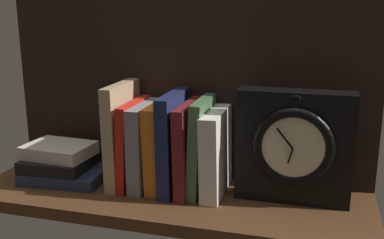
{
  "coord_description": "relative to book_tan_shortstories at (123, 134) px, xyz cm",
  "views": [
    {
      "loc": [
        27.88,
        -82.13,
        37.99
      ],
      "look_at": [
        3.88,
        3.52,
        15.09
      ],
      "focal_mm": 42.67,
      "sensor_mm": 36.0,
      "label": 1
    }
  ],
  "objects": [
    {
      "name": "book_stack_side",
      "position": [
        -14.03,
        -1.85,
        -7.25
      ],
      "size": [
        18.02,
        14.36,
        7.82
      ],
      "color": "#232D4C",
      "rests_on": "ground_plane"
    },
    {
      "name": "back_panel",
      "position": [
        11.45,
        8.51,
        9.75
      ],
      "size": [
        81.13,
        1.2,
        41.19
      ],
      "primitive_type": "cube",
      "color": "black",
      "rests_on": "ground_plane"
    },
    {
      "name": "book_green_romantic",
      "position": [
        17.22,
        0.0,
        -1.18
      ],
      "size": [
        2.99,
        13.64,
        19.41
      ],
      "primitive_type": "cube",
      "rotation": [
        0.0,
        0.04,
        0.0
      ],
      "color": "#476B44",
      "rests_on": "ground_plane"
    },
    {
      "name": "book_maroon_dawkins",
      "position": [
        14.69,
        0.0,
        -1.67
      ],
      "size": [
        2.71,
        15.83,
        18.4
      ],
      "primitive_type": "cube",
      "rotation": [
        0.0,
        -0.02,
        0.0
      ],
      "color": "maroon",
      "rests_on": "ground_plane"
    },
    {
      "name": "book_orange_pandolfini",
      "position": [
        8.55,
        0.0,
        -1.92
      ],
      "size": [
        3.97,
        13.16,
        17.95
      ],
      "primitive_type": "cube",
      "rotation": [
        0.0,
        -0.03,
        0.0
      ],
      "color": "orange",
      "rests_on": "ground_plane"
    },
    {
      "name": "framed_clock",
      "position": [
        35.65,
        -0.08,
        0.28
      ],
      "size": [
        21.97,
        6.72,
        21.97
      ],
      "color": "black",
      "rests_on": "ground_plane"
    },
    {
      "name": "ground_plane",
      "position": [
        11.45,
        -3.52,
        -12.1
      ],
      "size": [
        81.13,
        25.28,
        2.5
      ],
      "primitive_type": "cube",
      "color": "#4C2D19"
    },
    {
      "name": "book_white_catcher",
      "position": [
        20.38,
        0.0,
        -2.31
      ],
      "size": [
        4.0,
        14.94,
        17.17
      ],
      "primitive_type": "cube",
      "rotation": [
        0.0,
        -0.03,
        0.0
      ],
      "color": "silver",
      "rests_on": "ground_plane"
    },
    {
      "name": "book_navy_bierce",
      "position": [
        11.9,
        0.0,
        -0.72
      ],
      "size": [
        2.93,
        15.82,
        20.29
      ],
      "primitive_type": "cube",
      "rotation": [
        0.0,
        -0.01,
        0.0
      ],
      "color": "#192147",
      "rests_on": "ground_plane"
    },
    {
      "name": "book_tan_shortstories",
      "position": [
        0.0,
        0.0,
        0.0
      ],
      "size": [
        2.68,
        15.19,
        21.73
      ],
      "primitive_type": "cube",
      "rotation": [
        0.0,
        -0.01,
        0.0
      ],
      "color": "tan",
      "rests_on": "ground_plane"
    },
    {
      "name": "book_red_requiem",
      "position": [
        2.44,
        0.0,
        -1.8
      ],
      "size": [
        2.61,
        14.82,
        18.17
      ],
      "primitive_type": "cube",
      "rotation": [
        0.0,
        0.04,
        0.0
      ],
      "color": "red",
      "rests_on": "ground_plane"
    },
    {
      "name": "book_gray_chess",
      "position": [
        5.11,
        0.0,
        -2.02
      ],
      "size": [
        2.98,
        14.61,
        17.67
      ],
      "primitive_type": "cube",
      "rotation": [
        0.0,
        0.0,
        0.0
      ],
      "color": "gray",
      "rests_on": "ground_plane"
    }
  ]
}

